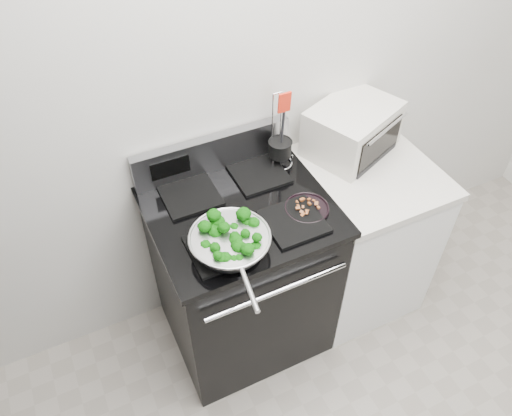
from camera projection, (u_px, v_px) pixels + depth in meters
back_wall at (269, 75)px, 2.19m from camera, size 4.00×0.02×2.70m
gas_range at (242, 274)px, 2.49m from camera, size 0.79×0.69×1.13m
counter at (357, 234)px, 2.72m from camera, size 0.62×0.68×0.92m
skillet at (230, 242)px, 1.96m from camera, size 0.33×0.52×0.07m
broccoli_pile at (230, 238)px, 1.95m from camera, size 0.26×0.26×0.09m
bacon_plate at (307, 207)px, 2.15m from camera, size 0.19×0.19×0.04m
utensil_holder at (280, 152)px, 2.33m from camera, size 0.13×0.13×0.39m
toaster_oven at (352, 129)px, 2.42m from camera, size 0.51×0.46×0.24m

